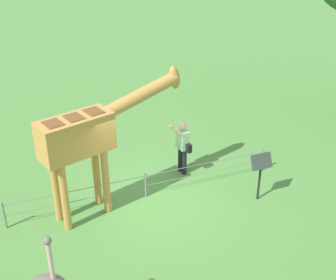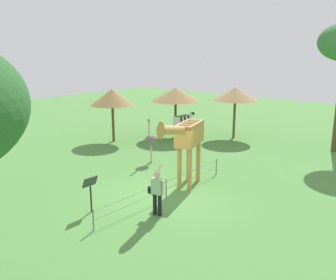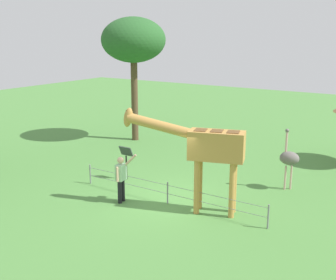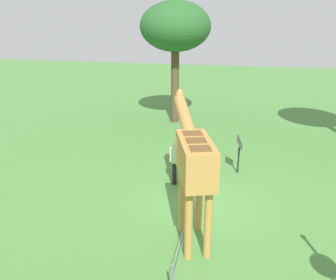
# 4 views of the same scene
# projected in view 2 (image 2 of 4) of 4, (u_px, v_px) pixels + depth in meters

# --- Properties ---
(ground_plane) EXTENTS (60.00, 60.00, 0.00)m
(ground_plane) POSITION_uv_depth(u_px,v_px,m) (163.00, 196.00, 14.28)
(ground_plane) COLOR #4C843D
(giraffe) EXTENTS (3.88, 1.63, 3.27)m
(giraffe) POSITION_uv_depth(u_px,v_px,m) (187.00, 137.00, 14.71)
(giraffe) COLOR #BC8942
(giraffe) RESTS_ON ground_plane
(visitor) EXTENTS (0.65, 0.58, 1.70)m
(visitor) POSITION_uv_depth(u_px,v_px,m) (157.00, 190.00, 12.48)
(visitor) COLOR black
(visitor) RESTS_ON ground_plane
(zebra) EXTENTS (1.81, 0.49, 1.66)m
(zebra) POSITION_uv_depth(u_px,v_px,m) (183.00, 122.00, 22.76)
(zebra) COLOR black
(zebra) RESTS_ON ground_plane
(ostrich) EXTENTS (0.70, 0.56, 2.25)m
(ostrich) POSITION_uv_depth(u_px,v_px,m) (151.00, 140.00, 18.26)
(ostrich) COLOR #CC9E93
(ostrich) RESTS_ON ground_plane
(shade_hut_near) EXTENTS (2.87, 2.87, 3.26)m
(shade_hut_near) POSITION_uv_depth(u_px,v_px,m) (235.00, 94.00, 23.01)
(shade_hut_near) COLOR brown
(shade_hut_near) RESTS_ON ground_plane
(shade_hut_far) EXTENTS (3.18, 3.18, 3.18)m
(shade_hut_far) POSITION_uv_depth(u_px,v_px,m) (176.00, 94.00, 23.30)
(shade_hut_far) COLOR brown
(shade_hut_far) RESTS_ON ground_plane
(shade_hut_aside) EXTENTS (2.66, 2.66, 3.23)m
(shade_hut_aside) POSITION_uv_depth(u_px,v_px,m) (112.00, 97.00, 22.12)
(shade_hut_aside) COLOR brown
(shade_hut_aside) RESTS_ON ground_plane
(info_sign) EXTENTS (0.56, 0.21, 1.32)m
(info_sign) POSITION_uv_depth(u_px,v_px,m) (90.00, 186.00, 12.69)
(info_sign) COLOR black
(info_sign) RESTS_ON ground_plane
(wire_fence) EXTENTS (7.05, 0.05, 0.75)m
(wire_fence) POSITION_uv_depth(u_px,v_px,m) (166.00, 187.00, 14.08)
(wire_fence) COLOR slate
(wire_fence) RESTS_ON ground_plane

